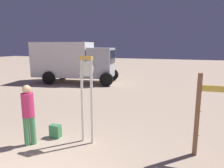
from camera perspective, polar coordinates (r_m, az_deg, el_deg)
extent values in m
cylinder|color=white|center=(5.69, -8.31, -4.87)|extent=(0.07, 0.07, 2.29)
cylinder|color=white|center=(5.53, -5.68, -5.28)|extent=(0.07, 0.07, 2.29)
cube|color=#FFC74A|center=(5.41, -7.31, 7.24)|extent=(0.39, 0.12, 0.10)
cylinder|color=white|center=(5.46, -7.06, 4.14)|extent=(0.40, 0.08, 0.39)
cube|color=black|center=(5.48, -6.91, 4.17)|extent=(0.09, 0.02, 0.06)
cube|color=black|center=(5.48, -6.91, 4.17)|extent=(0.11, 0.02, 0.13)
cube|color=#916343|center=(5.35, 22.64, -8.03)|extent=(0.11, 0.11, 2.04)
cube|color=yellow|center=(5.25, 27.34, -1.22)|extent=(0.67, 0.10, 0.14)
sphere|color=#F4E284|center=(5.54, 23.10, -13.07)|extent=(0.04, 0.04, 0.04)
sphere|color=#F8ED8B|center=(5.33, 23.58, -7.02)|extent=(0.04, 0.04, 0.04)
sphere|color=#FFD994|center=(5.19, 24.08, -0.57)|extent=(0.04, 0.04, 0.04)
cylinder|color=#4D9960|center=(6.08, -22.68, -12.02)|extent=(0.15, 0.15, 0.80)
cylinder|color=#4D9960|center=(6.09, -21.17, -11.85)|extent=(0.15, 0.15, 0.80)
cylinder|color=#CA2F63|center=(5.86, -22.41, -5.43)|extent=(0.32, 0.32, 0.63)
sphere|color=#E4B887|center=(5.76, -22.71, -1.33)|extent=(0.22, 0.22, 0.22)
cube|color=#408C54|center=(6.38, -15.49, -12.53)|extent=(0.31, 0.19, 0.38)
cube|color=#51925C|center=(6.49, -14.86, -12.64)|extent=(0.22, 0.04, 0.17)
cube|color=white|center=(15.58, -13.40, 6.72)|extent=(4.39, 2.93, 2.45)
cube|color=#B6BBC6|center=(14.68, -2.94, 6.01)|extent=(1.95, 2.41, 2.06)
cube|color=black|center=(14.49, 0.21, 7.60)|extent=(0.34, 1.80, 0.91)
cylinder|color=black|center=(13.55, -1.57, 1.24)|extent=(0.93, 0.40, 0.90)
cylinder|color=black|center=(15.81, 0.15, 2.59)|extent=(0.93, 0.40, 0.90)
cylinder|color=black|center=(14.94, -17.17, 1.64)|extent=(0.93, 0.40, 0.90)
cylinder|color=black|center=(17.01, -13.60, 2.86)|extent=(0.93, 0.40, 0.90)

